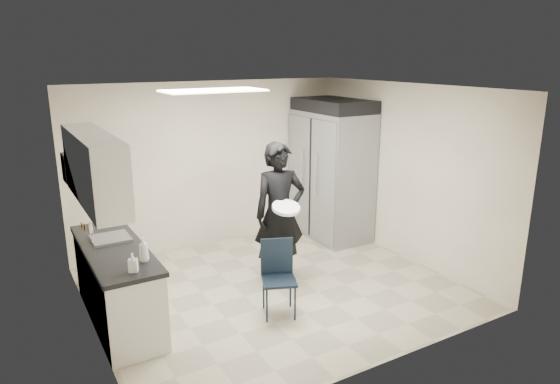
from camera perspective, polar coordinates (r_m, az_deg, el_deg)
floor at (r=6.72m, az=-0.68°, el=-10.92°), size 4.50×4.50×0.00m
ceiling at (r=6.03m, az=-0.76°, el=11.78°), size 4.50×4.50×0.00m
back_wall at (r=8.00m, az=-7.82°, el=3.15°), size 4.50×0.00×4.50m
left_wall at (r=5.55m, az=-21.39°, el=-3.35°), size 0.00×4.00×4.00m
right_wall at (r=7.59m, az=14.24°, el=2.13°), size 0.00×4.00×4.00m
ceiling_panel at (r=6.13m, az=-7.63°, el=11.42°), size 1.20×0.60×0.02m
lower_counter at (r=6.10m, az=-18.08°, el=-10.17°), size 0.60×1.90×0.86m
countertop at (r=5.92m, az=-18.45°, el=-6.18°), size 0.64×1.95×0.05m
sink at (r=6.16m, az=-18.76°, el=-5.51°), size 0.42×0.40×0.14m
faucet at (r=6.08m, az=-20.72°, el=-4.47°), size 0.02×0.02×0.24m
upper_cabinets at (r=5.63m, az=-20.50°, el=2.56°), size 0.35×1.80×0.75m
towel_dispenser at (r=6.78m, az=-22.64°, el=2.62°), size 0.22×0.30×0.35m
notice_sticker_left at (r=5.67m, az=-21.42°, el=-3.82°), size 0.00×0.12×0.07m
notice_sticker_right at (r=5.87m, az=-21.70°, el=-3.61°), size 0.00×0.12×0.07m
commercial_fridge at (r=8.32m, az=5.93°, el=1.92°), size 0.80×1.35×2.10m
fridge_compressor at (r=8.13m, az=6.15°, el=9.82°), size 0.80×1.35×0.20m
folding_chair at (r=5.92m, az=-0.12°, el=-10.09°), size 0.50×0.50×0.87m
man_tuxedo at (r=6.59m, az=-0.05°, el=-2.51°), size 0.78×0.60×1.91m
bucket_lid at (r=6.32m, az=0.69°, el=-1.80°), size 0.42×0.42×0.04m
soap_bottle_a at (r=5.38m, az=-15.33°, el=-6.33°), size 0.10×0.10×0.26m
soap_bottle_b at (r=5.17m, az=-16.47°, el=-7.73°), size 0.11×0.12×0.19m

